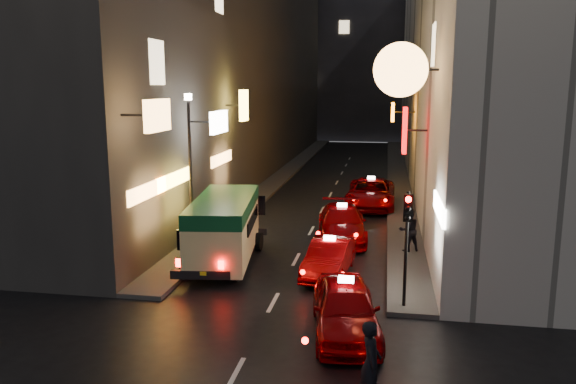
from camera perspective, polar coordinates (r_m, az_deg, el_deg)
The scene contains 14 objects.
building_left at distance 43.31m, azimuth -5.37°, elevation 13.77°, with size 7.46×52.00×18.00m.
building_right at distance 42.06m, azimuth 16.80°, elevation 13.46°, with size 8.20×52.07×18.00m.
building_far at distance 73.94m, azimuth 7.59°, elevation 13.99°, with size 30.00×10.00×22.00m, color #38383D.
sidewalk_left at distance 42.93m, azimuth -0.32°, elevation 1.89°, with size 1.50×52.00×0.15m, color #403E3C.
sidewalk_right at distance 42.27m, azimuth 11.09°, elevation 1.55°, with size 1.50×52.00×0.15m, color #403E3C.
minibus at distance 21.32m, azimuth -6.47°, elevation -3.07°, with size 2.83×6.13×2.53m.
taxi_near at distance 15.55m, azimuth 5.87°, elevation -11.25°, with size 2.98×5.64×1.88m.
taxi_second at distance 20.17m, azimuth 4.22°, elevation -6.38°, with size 2.37×4.80×1.64m.
taxi_third at distance 24.75m, azimuth 5.49°, elevation -2.90°, with size 2.76×5.56×1.87m.
taxi_far at distance 31.52m, azimuth 8.42°, elevation 0.10°, with size 2.42×5.79×2.00m.
pedestrian_crossing at distance 12.45m, azimuth 8.44°, elevation -16.24°, with size 0.68×0.44×2.07m, color black.
pedestrian_sidewalk at distance 22.89m, azimuth 12.18°, elevation -3.50°, with size 0.74×0.46×1.96m, color black.
traffic_light at distance 16.71m, azimuth 12.02°, elevation -3.27°, with size 0.26×0.43×3.50m.
lamp_post at distance 22.26m, azimuth -9.90°, elevation 2.98°, with size 0.28×0.28×6.22m.
Camera 1 is at (3.32, -7.74, 6.65)m, focal length 35.00 mm.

